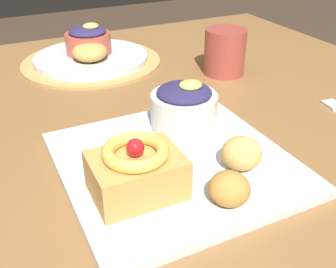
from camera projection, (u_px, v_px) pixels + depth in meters
dining_table at (126, 185)px, 0.64m from camera, size 1.27×1.12×0.73m
woven_placemat at (92, 61)px, 0.88m from camera, size 0.30×0.30×0.00m
front_plate at (175, 163)px, 0.53m from camera, size 0.29×0.29×0.01m
cake_slice at (136, 171)px, 0.45m from camera, size 0.10×0.08×0.07m
berry_ramekin at (184, 107)px, 0.59m from camera, size 0.10×0.10×0.08m
fritter_front at (241, 153)px, 0.50m from camera, size 0.05×0.05×0.04m
fritter_middle at (230, 189)px, 0.44m from camera, size 0.05×0.05×0.04m
back_plate at (91, 58)px, 0.88m from camera, size 0.25×0.25×0.01m
back_ramekin at (88, 40)px, 0.87m from camera, size 0.10×0.10×0.07m
back_pastry at (90, 52)px, 0.84m from camera, size 0.07×0.07×0.04m
coffee_mug at (225, 52)px, 0.81m from camera, size 0.08×0.08×0.09m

